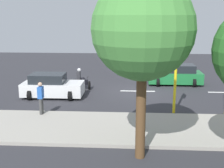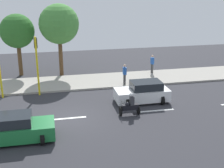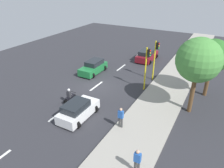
{
  "view_description": "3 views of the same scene",
  "coord_description": "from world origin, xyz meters",
  "px_view_note": "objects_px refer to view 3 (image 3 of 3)",
  "views": [
    {
      "loc": [
        19.8,
        -0.59,
        5.23
      ],
      "look_at": [
        1.83,
        -1.67,
        0.93
      ],
      "focal_mm": 47.18,
      "sensor_mm": 36.0,
      "label": 1
    },
    {
      "loc": [
        -17.81,
        0.88,
        8.25
      ],
      "look_at": [
        2.41,
        -3.41,
        1.29
      ],
      "focal_mm": 48.69,
      "sensor_mm": 36.0,
      "label": 2
    },
    {
      "loc": [
        11.21,
        -16.95,
        10.43
      ],
      "look_at": [
        2.62,
        -1.28,
        1.45
      ],
      "focal_mm": 33.96,
      "sensor_mm": 36.0,
      "label": 3
    }
  ],
  "objects_px": {
    "traffic_light_corner": "(156,55)",
    "traffic_light_midblock": "(147,63)",
    "street_tree_north": "(199,60)",
    "motorcycle": "(70,97)",
    "street_tree_center": "(213,56)",
    "car_white": "(78,110)",
    "pedestrian_by_tree": "(121,117)",
    "car_green": "(93,67)",
    "pedestrian_near_signal": "(137,161)",
    "car_maroon": "(147,55)"
  },
  "relations": [
    {
      "from": "car_white",
      "to": "traffic_light_corner",
      "type": "relative_size",
      "value": 0.85
    },
    {
      "from": "pedestrian_near_signal",
      "to": "street_tree_center",
      "type": "height_order",
      "value": "street_tree_center"
    },
    {
      "from": "pedestrian_by_tree",
      "to": "street_tree_north",
      "type": "relative_size",
      "value": 0.26
    },
    {
      "from": "pedestrian_by_tree",
      "to": "street_tree_north",
      "type": "distance_m",
      "value": 7.45
    },
    {
      "from": "traffic_light_midblock",
      "to": "car_green",
      "type": "bearing_deg",
      "value": 171.03
    },
    {
      "from": "car_green",
      "to": "street_tree_north",
      "type": "xyz_separation_m",
      "value": [
        11.92,
        -3.07,
        3.99
      ]
    },
    {
      "from": "pedestrian_near_signal",
      "to": "traffic_light_midblock",
      "type": "relative_size",
      "value": 0.38
    },
    {
      "from": "car_green",
      "to": "street_tree_north",
      "type": "height_order",
      "value": "street_tree_north"
    },
    {
      "from": "traffic_light_corner",
      "to": "street_tree_center",
      "type": "bearing_deg",
      "value": -9.76
    },
    {
      "from": "car_green",
      "to": "pedestrian_by_tree",
      "type": "relative_size",
      "value": 2.37
    },
    {
      "from": "car_white",
      "to": "pedestrian_by_tree",
      "type": "height_order",
      "value": "pedestrian_by_tree"
    },
    {
      "from": "street_tree_center",
      "to": "traffic_light_midblock",
      "type": "bearing_deg",
      "value": -162.88
    },
    {
      "from": "car_white",
      "to": "pedestrian_near_signal",
      "type": "bearing_deg",
      "value": -24.48
    },
    {
      "from": "traffic_light_midblock",
      "to": "traffic_light_corner",
      "type": "bearing_deg",
      "value": 90.0
    },
    {
      "from": "traffic_light_midblock",
      "to": "street_tree_north",
      "type": "xyz_separation_m",
      "value": [
        4.83,
        -1.95,
        1.77
      ]
    },
    {
      "from": "motorcycle",
      "to": "pedestrian_near_signal",
      "type": "distance_m",
      "value": 9.59
    },
    {
      "from": "traffic_light_corner",
      "to": "traffic_light_midblock",
      "type": "bearing_deg",
      "value": -90.0
    },
    {
      "from": "traffic_light_midblock",
      "to": "street_tree_center",
      "type": "xyz_separation_m",
      "value": [
        5.62,
        1.73,
        1.14
      ]
    },
    {
      "from": "street_tree_north",
      "to": "car_white",
      "type": "bearing_deg",
      "value": -145.71
    },
    {
      "from": "car_maroon",
      "to": "street_tree_center",
      "type": "bearing_deg",
      "value": -37.78
    },
    {
      "from": "car_white",
      "to": "pedestrian_near_signal",
      "type": "height_order",
      "value": "pedestrian_near_signal"
    },
    {
      "from": "pedestrian_by_tree",
      "to": "traffic_light_midblock",
      "type": "relative_size",
      "value": 0.38
    },
    {
      "from": "traffic_light_corner",
      "to": "pedestrian_by_tree",
      "type": "bearing_deg",
      "value": -86.2
    },
    {
      "from": "traffic_light_midblock",
      "to": "pedestrian_by_tree",
      "type": "bearing_deg",
      "value": -84.72
    },
    {
      "from": "car_white",
      "to": "car_maroon",
      "type": "xyz_separation_m",
      "value": [
        0.16,
        15.69,
        0.0
      ]
    },
    {
      "from": "car_green",
      "to": "street_tree_center",
      "type": "xyz_separation_m",
      "value": [
        12.72,
        0.61,
        3.36
      ]
    },
    {
      "from": "car_maroon",
      "to": "traffic_light_midblock",
      "type": "xyz_separation_m",
      "value": [
        2.91,
        -8.35,
        2.22
      ]
    },
    {
      "from": "car_maroon",
      "to": "pedestrian_by_tree",
      "type": "bearing_deg",
      "value": -76.9
    },
    {
      "from": "pedestrian_near_signal",
      "to": "car_green",
      "type": "bearing_deg",
      "value": 132.58
    },
    {
      "from": "car_maroon",
      "to": "pedestrian_near_signal",
      "type": "xyz_separation_m",
      "value": [
        6.29,
        -18.63,
        0.35
      ]
    },
    {
      "from": "motorcycle",
      "to": "street_tree_center",
      "type": "xyz_separation_m",
      "value": [
        10.74,
        7.57,
        3.43
      ]
    },
    {
      "from": "car_white",
      "to": "motorcycle",
      "type": "bearing_deg",
      "value": 143.72
    },
    {
      "from": "car_green",
      "to": "traffic_light_corner",
      "type": "relative_size",
      "value": 0.89
    },
    {
      "from": "street_tree_north",
      "to": "motorcycle",
      "type": "bearing_deg",
      "value": -158.66
    },
    {
      "from": "pedestrian_near_signal",
      "to": "traffic_light_midblock",
      "type": "xyz_separation_m",
      "value": [
        -3.38,
        10.28,
        1.87
      ]
    },
    {
      "from": "car_white",
      "to": "street_tree_north",
      "type": "distance_m",
      "value": 10.36
    },
    {
      "from": "car_green",
      "to": "pedestrian_by_tree",
      "type": "height_order",
      "value": "pedestrian_by_tree"
    },
    {
      "from": "pedestrian_by_tree",
      "to": "traffic_light_corner",
      "type": "relative_size",
      "value": 0.38
    },
    {
      "from": "car_green",
      "to": "pedestrian_near_signal",
      "type": "bearing_deg",
      "value": -47.42
    },
    {
      "from": "motorcycle",
      "to": "street_tree_north",
      "type": "distance_m",
      "value": 11.42
    },
    {
      "from": "motorcycle",
      "to": "street_tree_center",
      "type": "distance_m",
      "value": 13.58
    },
    {
      "from": "car_green",
      "to": "traffic_light_midblock",
      "type": "distance_m",
      "value": 7.52
    },
    {
      "from": "pedestrian_by_tree",
      "to": "street_tree_center",
      "type": "xyz_separation_m",
      "value": [
        4.98,
        8.66,
        3.01
      ]
    },
    {
      "from": "motorcycle",
      "to": "street_tree_north",
      "type": "bearing_deg",
      "value": 21.34
    },
    {
      "from": "pedestrian_near_signal",
      "to": "street_tree_north",
      "type": "distance_m",
      "value": 9.2
    },
    {
      "from": "street_tree_north",
      "to": "pedestrian_by_tree",
      "type": "bearing_deg",
      "value": -130.09
    },
    {
      "from": "car_green",
      "to": "pedestrian_by_tree",
      "type": "distance_m",
      "value": 11.17
    },
    {
      "from": "motorcycle",
      "to": "pedestrian_by_tree",
      "type": "bearing_deg",
      "value": -10.69
    },
    {
      "from": "traffic_light_corner",
      "to": "street_tree_north",
      "type": "relative_size",
      "value": 0.69
    },
    {
      "from": "car_white",
      "to": "car_green",
      "type": "xyz_separation_m",
      "value": [
        -4.02,
        8.46,
        0.0
      ]
    }
  ]
}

